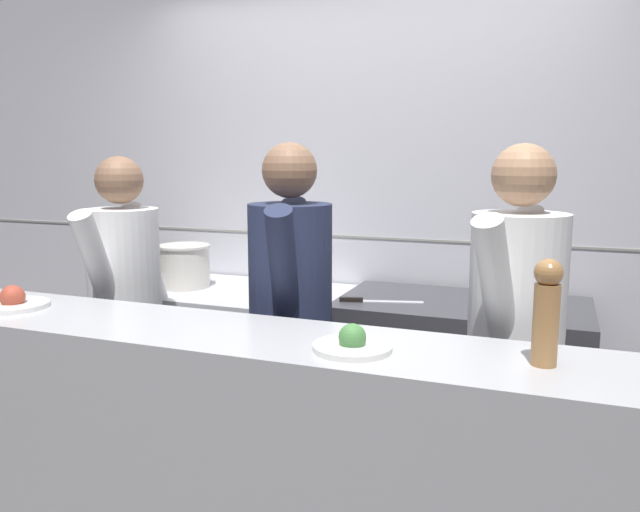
# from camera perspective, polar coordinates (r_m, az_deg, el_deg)

# --- Properties ---
(wall_back_tiled) EXTENTS (8.00, 0.06, 2.60)m
(wall_back_tiled) POSITION_cam_1_polar(r_m,az_deg,el_deg) (3.45, 4.26, 4.25)
(wall_back_tiled) COLOR silver
(wall_back_tiled) RESTS_ON ground_plane
(oven_range) EXTENTS (1.14, 0.71, 0.88)m
(oven_range) POSITION_cam_1_polar(r_m,az_deg,el_deg) (3.48, -7.22, -10.21)
(oven_range) COLOR #232326
(oven_range) RESTS_ON ground_plane
(prep_counter) EXTENTS (1.15, 0.65, 0.92)m
(prep_counter) POSITION_cam_1_polar(r_m,az_deg,el_deg) (3.13, 12.60, -12.38)
(prep_counter) COLOR #38383D
(prep_counter) RESTS_ON ground_plane
(pass_counter) EXTENTS (3.06, 0.45, 1.03)m
(pass_counter) POSITION_cam_1_polar(r_m,az_deg,el_deg) (2.25, -7.98, -19.62)
(pass_counter) COLOR #B7BABF
(pass_counter) RESTS_ON ground_plane
(stock_pot) EXTENTS (0.29, 0.29, 0.23)m
(stock_pot) POSITION_cam_1_polar(r_m,az_deg,el_deg) (3.47, -12.29, -0.80)
(stock_pot) COLOR beige
(stock_pot) RESTS_ON oven_range
(sauce_pot) EXTENTS (0.33, 0.33, 0.17)m
(sauce_pot) POSITION_cam_1_polar(r_m,az_deg,el_deg) (3.23, -3.33, -1.95)
(sauce_pot) COLOR #B7BABF
(sauce_pot) RESTS_ON oven_range
(chefs_knife) EXTENTS (0.38, 0.13, 0.02)m
(chefs_knife) POSITION_cam_1_polar(r_m,az_deg,el_deg) (2.92, 4.92, -4.11)
(chefs_knife) COLOR #B7BABF
(chefs_knife) RESTS_ON prep_counter
(plated_dish_main) EXTENTS (0.26, 0.26, 0.09)m
(plated_dish_main) POSITION_cam_1_polar(r_m,az_deg,el_deg) (2.60, -26.26, -3.81)
(plated_dish_main) COLOR white
(plated_dish_main) RESTS_ON pass_counter
(plated_dish_appetiser) EXTENTS (0.23, 0.23, 0.08)m
(plated_dish_appetiser) POSITION_cam_1_polar(r_m,az_deg,el_deg) (1.84, 2.97, -8.02)
(plated_dish_appetiser) COLOR white
(plated_dish_appetiser) RESTS_ON pass_counter
(pepper_mill) EXTENTS (0.08, 0.08, 0.29)m
(pepper_mill) POSITION_cam_1_polar(r_m,az_deg,el_deg) (1.78, 20.00, -4.66)
(pepper_mill) COLOR #AD7A47
(pepper_mill) RESTS_ON pass_counter
(chef_head_cook) EXTENTS (0.36, 0.70, 1.59)m
(chef_head_cook) POSITION_cam_1_polar(r_m,az_deg,el_deg) (2.98, -17.32, -4.98)
(chef_head_cook) COLOR black
(chef_head_cook) RESTS_ON ground_plane
(chef_sous) EXTENTS (0.41, 0.72, 1.65)m
(chef_sous) POSITION_cam_1_polar(r_m,az_deg,el_deg) (2.54, -2.60, -6.30)
(chef_sous) COLOR black
(chef_sous) RESTS_ON ground_plane
(chef_line) EXTENTS (0.41, 0.71, 1.64)m
(chef_line) POSITION_cam_1_polar(r_m,az_deg,el_deg) (2.35, 17.36, -8.18)
(chef_line) COLOR black
(chef_line) RESTS_ON ground_plane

